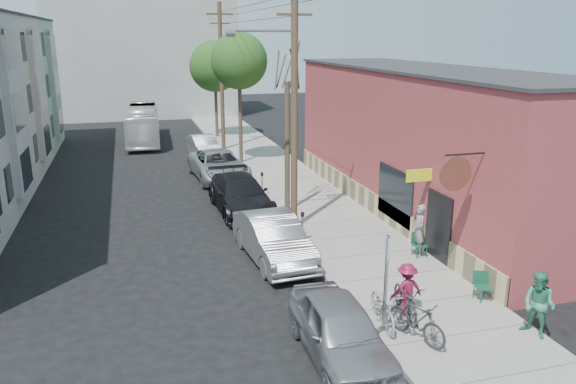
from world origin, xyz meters
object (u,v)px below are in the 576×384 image
object	(u,v)px
patron_grey	(419,230)
tree_leafy_mid	(239,61)
sign_post	(386,274)
car_1	(273,238)
car_3	(219,165)
car_2	(240,194)
tree_leafy_far	(215,66)
patron_green	(539,305)
cyclist	(406,289)
parking_meter_near	(302,222)
tree_bare	(287,148)
parking_meter_far	(262,180)
car_4	(204,147)
parked_bike_a	(417,320)
car_0	(340,331)
utility_pole_near	(293,102)
bus	(143,124)
parked_bike_b	(383,307)
patio_chair_a	(420,245)
patio_chair_b	(483,287)

from	to	relation	value
patron_grey	tree_leafy_mid	bearing A→B (deg)	-160.79
sign_post	tree_leafy_mid	bearing A→B (deg)	88.83
car_1	car_3	bearing A→B (deg)	85.80
car_2	tree_leafy_far	bearing A→B (deg)	82.03
patron_green	cyclist	distance (m)	3.50
parking_meter_near	tree_bare	size ratio (longest dim) A/B	0.21
parking_meter_far	car_3	distance (m)	4.84
car_2	tree_leafy_mid	bearing A→B (deg)	76.33
car_4	patron_green	bearing A→B (deg)	-84.32
cyclist	parked_bike_a	bearing A→B (deg)	69.93
patron_grey	car_2	world-z (taller)	patron_grey
tree_leafy_far	sign_post	bearing A→B (deg)	-90.81
car_1	car_2	distance (m)	6.14
car_0	car_1	bearing A→B (deg)	91.13
car_0	car_4	bearing A→B (deg)	91.13
utility_pole_near	car_3	world-z (taller)	utility_pole_near
cyclist	car_0	world-z (taller)	cyclist
parking_meter_far	car_1	size ratio (longest dim) A/B	0.24
tree_leafy_mid	bus	bearing A→B (deg)	120.60
car_3	car_2	bearing A→B (deg)	-93.82
tree_bare	car_0	world-z (taller)	tree_bare
cyclist	parked_bike_b	bearing A→B (deg)	16.92
parking_meter_near	car_3	distance (m)	11.47
parking_meter_near	car_0	world-z (taller)	car_0
cyclist	bus	size ratio (longest dim) A/B	0.16
tree_leafy_far	patron_green	bearing A→B (deg)	-84.16
parking_meter_far	tree_leafy_mid	distance (m)	9.80
patio_chair_a	tree_bare	bearing A→B (deg)	119.13
car_3	patron_green	bearing A→B (deg)	-78.64
parking_meter_far	car_0	world-z (taller)	car_0
parked_bike_a	car_0	size ratio (longest dim) A/B	0.42
utility_pole_near	bus	distance (m)	23.68
parking_meter_far	patio_chair_a	size ratio (longest dim) A/B	1.41
car_2	parked_bike_a	bearing A→B (deg)	-82.58
parking_meter_near	tree_bare	world-z (taller)	tree_bare
tree_leafy_mid	patio_chair_b	world-z (taller)	tree_leafy_mid
sign_post	car_1	distance (m)	6.34
patron_grey	patron_green	world-z (taller)	patron_grey
patio_chair_a	patron_green	world-z (taller)	patron_green
utility_pole_near	patron_grey	size ratio (longest dim) A/B	5.14
patio_chair_a	patron_green	distance (m)	5.98
utility_pole_near	car_1	bearing A→B (deg)	-118.64
patio_chair_a	car_1	size ratio (longest dim) A/B	0.17
parked_bike_a	tree_leafy_far	bearing A→B (deg)	69.00
car_0	utility_pole_near	bearing A→B (deg)	81.80
car_1	bus	xyz separation A→B (m)	(-3.72, 25.63, 0.54)
parking_meter_far	tree_leafy_far	size ratio (longest dim) A/B	0.17
patio_chair_a	patron_grey	xyz separation A→B (m)	(-0.00, 0.11, 0.53)
parking_meter_near	car_1	size ratio (longest dim) A/B	0.24
tree_leafy_mid	patio_chair_b	xyz separation A→B (m)	(3.29, -21.15, -5.85)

